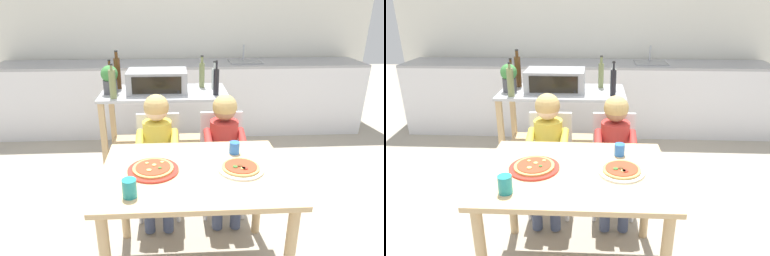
{
  "view_description": "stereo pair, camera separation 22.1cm",
  "coord_description": "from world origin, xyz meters",
  "views": [
    {
      "loc": [
        -0.12,
        -1.76,
        1.7
      ],
      "look_at": [
        0.0,
        0.3,
        0.89
      ],
      "focal_mm": 31.58,
      "sensor_mm": 36.0,
      "label": 1
    },
    {
      "loc": [
        0.1,
        -1.76,
        1.7
      ],
      "look_at": [
        0.0,
        0.3,
        0.89
      ],
      "focal_mm": 31.58,
      "sensor_mm": 36.0,
      "label": 2
    }
  ],
  "objects": [
    {
      "name": "child_in_red_shirt",
      "position": [
        0.27,
        0.59,
        0.64
      ],
      "size": [
        0.32,
        0.42,
        0.99
      ],
      "color": "#424C6B",
      "rests_on": "ground"
    },
    {
      "name": "bottle_brown_beer",
      "position": [
        0.28,
        1.41,
        0.96
      ],
      "size": [
        0.06,
        0.06,
        0.27
      ],
      "color": "#ADB7B2",
      "rests_on": "kitchen_island_cart"
    },
    {
      "name": "bottle_slim_sauce",
      "position": [
        0.27,
        1.2,
        0.98
      ],
      "size": [
        0.05,
        0.05,
        0.31
      ],
      "color": "black",
      "rests_on": "kitchen_island_cart"
    },
    {
      "name": "potted_herb_plant",
      "position": [
        -0.69,
        1.3,
        0.99
      ],
      "size": [
        0.15,
        0.15,
        0.26
      ],
      "color": "#4C4C51",
      "rests_on": "kitchen_island_cart"
    },
    {
      "name": "toaster_oven",
      "position": [
        -0.26,
        1.34,
        0.95
      ],
      "size": [
        0.55,
        0.34,
        0.2
      ],
      "color": "#999BA0",
      "rests_on": "kitchen_island_cart"
    },
    {
      "name": "child_in_yellow_shirt",
      "position": [
        -0.25,
        0.58,
        0.65
      ],
      "size": [
        0.32,
        0.42,
        1.0
      ],
      "color": "#424C6B",
      "rests_on": "ground"
    },
    {
      "name": "bottle_clear_vinegar",
      "position": [
        -0.73,
        1.53,
        0.96
      ],
      "size": [
        0.06,
        0.06,
        0.27
      ],
      "color": "#4C2D14",
      "rests_on": "kitchen_island_cart"
    },
    {
      "name": "dining_table",
      "position": [
        0.0,
        0.0,
        0.62
      ],
      "size": [
        1.1,
        0.81,
        0.74
      ],
      "color": "tan",
      "rests_on": "ground"
    },
    {
      "name": "bottle_dark_olive_oil",
      "position": [
        0.17,
        1.48,
        0.98
      ],
      "size": [
        0.05,
        0.05,
        0.31
      ],
      "color": "olive",
      "rests_on": "kitchen_island_cart"
    },
    {
      "name": "drinking_cup_teal",
      "position": [
        -0.35,
        -0.26,
        0.79
      ],
      "size": [
        0.07,
        0.07,
        0.1
      ],
      "primitive_type": "cylinder",
      "color": "teal",
      "rests_on": "dining_table"
    },
    {
      "name": "pizza_plate_red_rimmed",
      "position": [
        -0.25,
        0.01,
        0.75
      ],
      "size": [
        0.3,
        0.3,
        0.03
      ],
      "color": "red",
      "rests_on": "dining_table"
    },
    {
      "name": "bottle_squat_spirits",
      "position": [
        -0.64,
        1.14,
        0.98
      ],
      "size": [
        0.06,
        0.06,
        0.3
      ],
      "color": "olive",
      "rests_on": "kitchen_island_cart"
    },
    {
      "name": "ground_plane",
      "position": [
        0.0,
        1.14,
        0.0
      ],
      "size": [
        11.41,
        11.41,
        0.0
      ],
      "primitive_type": "plane",
      "color": "#A89E8C"
    },
    {
      "name": "bottle_tall_green_wine",
      "position": [
        -0.65,
        1.48,
        1.01
      ],
      "size": [
        0.06,
        0.06,
        0.36
      ],
      "color": "#4C2D14",
      "rests_on": "kitchen_island_cart"
    },
    {
      "name": "kitchen_island_cart",
      "position": [
        -0.2,
        1.34,
        0.57
      ],
      "size": [
        1.18,
        0.57,
        0.85
      ],
      "color": "#B7BABF",
      "rests_on": "ground"
    },
    {
      "name": "dining_chair_left",
      "position": [
        -0.25,
        0.7,
        0.48
      ],
      "size": [
        0.36,
        0.36,
        0.81
      ],
      "color": "silver",
      "rests_on": "ground"
    },
    {
      "name": "drinking_cup_blue",
      "position": [
        0.27,
        0.22,
        0.78
      ],
      "size": [
        0.07,
        0.07,
        0.08
      ],
      "primitive_type": "cylinder",
      "color": "blue",
      "rests_on": "dining_table"
    },
    {
      "name": "kitchen_counter",
      "position": [
        0.0,
        2.5,
        0.45
      ],
      "size": [
        4.61,
        0.6,
        1.11
      ],
      "color": "silver",
      "rests_on": "ground"
    },
    {
      "name": "pizza_plate_white",
      "position": [
        0.27,
        -0.01,
        0.75
      ],
      "size": [
        0.27,
        0.27,
        0.03
      ],
      "color": "white",
      "rests_on": "dining_table"
    },
    {
      "name": "dining_chair_right",
      "position": [
        0.27,
        0.71,
        0.48
      ],
      "size": [
        0.36,
        0.36,
        0.81
      ],
      "color": "silver",
      "rests_on": "ground"
    },
    {
      "name": "back_wall_tiled",
      "position": [
        -0.0,
        2.91,
        1.35
      ],
      "size": [
        5.12,
        0.14,
        2.7
      ],
      "color": "white",
      "rests_on": "ground"
    }
  ]
}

